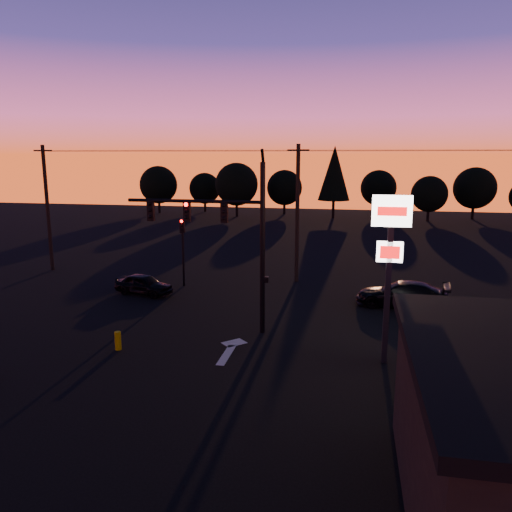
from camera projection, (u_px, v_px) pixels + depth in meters
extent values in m
plane|color=black|center=(208.00, 364.00, 20.24)|extent=(120.00, 120.00, 0.00)
cube|color=beige|center=(226.00, 355.00, 21.10)|extent=(0.35, 2.20, 0.01)
cube|color=beige|center=(234.00, 343.00, 22.45)|extent=(1.20, 1.20, 0.01)
cylinder|color=black|center=(263.00, 250.00, 23.01)|extent=(0.24, 0.24, 8.00)
cylinder|color=black|center=(263.00, 157.00, 22.17)|extent=(0.14, 0.52, 0.76)
cylinder|color=black|center=(194.00, 201.00, 23.17)|extent=(6.50, 0.16, 0.16)
cube|color=black|center=(224.00, 213.00, 23.00)|extent=(0.32, 0.22, 0.95)
sphere|color=black|center=(223.00, 205.00, 22.81)|extent=(0.18, 0.18, 0.18)
sphere|color=black|center=(224.00, 212.00, 22.87)|extent=(0.18, 0.18, 0.18)
sphere|color=black|center=(224.00, 218.00, 22.93)|extent=(0.18, 0.18, 0.18)
cube|color=black|center=(187.00, 212.00, 23.34)|extent=(0.32, 0.22, 0.95)
sphere|color=#FF0705|center=(186.00, 204.00, 23.14)|extent=(0.18, 0.18, 0.18)
sphere|color=black|center=(186.00, 211.00, 23.20)|extent=(0.18, 0.18, 0.18)
sphere|color=black|center=(186.00, 217.00, 23.26)|extent=(0.18, 0.18, 0.18)
cube|color=black|center=(151.00, 211.00, 23.67)|extent=(0.32, 0.22, 0.95)
sphere|color=black|center=(149.00, 204.00, 23.48)|extent=(0.18, 0.18, 0.18)
sphere|color=black|center=(150.00, 210.00, 23.54)|extent=(0.18, 0.18, 0.18)
sphere|color=black|center=(150.00, 216.00, 23.60)|extent=(0.18, 0.18, 0.18)
cube|color=black|center=(266.00, 280.00, 23.25)|extent=(0.22, 0.18, 0.28)
cylinder|color=black|center=(183.00, 259.00, 31.87)|extent=(0.14, 0.14, 3.60)
cube|color=black|center=(182.00, 226.00, 31.45)|extent=(0.30, 0.20, 0.90)
sphere|color=#FF0705|center=(182.00, 221.00, 31.27)|extent=(0.18, 0.18, 0.18)
sphere|color=black|center=(182.00, 226.00, 31.33)|extent=(0.18, 0.18, 0.18)
sphere|color=black|center=(182.00, 230.00, 31.38)|extent=(0.18, 0.18, 0.18)
cube|color=black|center=(388.00, 286.00, 19.74)|extent=(0.22, 0.22, 6.40)
cube|color=white|center=(392.00, 211.00, 19.14)|extent=(1.50, 0.25, 1.20)
cube|color=red|center=(392.00, 211.00, 19.00)|extent=(1.10, 0.02, 0.35)
cube|color=white|center=(390.00, 252.00, 19.46)|extent=(1.00, 0.22, 0.80)
cube|color=red|center=(390.00, 252.00, 19.33)|extent=(0.75, 0.02, 0.50)
cylinder|color=black|center=(48.00, 209.00, 35.78)|extent=(0.26, 0.26, 9.00)
cube|color=black|center=(43.00, 151.00, 34.97)|extent=(1.40, 0.10, 0.10)
cylinder|color=black|center=(297.00, 214.00, 32.43)|extent=(0.26, 0.26, 9.00)
cube|color=black|center=(298.00, 150.00, 31.61)|extent=(1.40, 0.10, 0.10)
cylinder|color=black|center=(161.00, 151.00, 32.72)|extent=(18.00, 0.02, 0.02)
cylinder|color=black|center=(164.00, 150.00, 33.29)|extent=(18.00, 0.02, 0.02)
cylinder|color=black|center=(167.00, 151.00, 33.88)|extent=(18.00, 0.02, 0.02)
cylinder|color=black|center=(449.00, 151.00, 29.37)|extent=(18.00, 0.02, 0.02)
cylinder|color=black|center=(448.00, 150.00, 29.94)|extent=(18.00, 0.02, 0.02)
cylinder|color=black|center=(446.00, 151.00, 30.53)|extent=(18.00, 0.02, 0.02)
cube|color=black|center=(464.00, 390.00, 14.93)|extent=(2.20, 0.05, 1.60)
cylinder|color=#BEA900|center=(118.00, 341.00, 21.61)|extent=(0.27, 0.27, 0.81)
cylinder|color=black|center=(159.00, 207.00, 72.27)|extent=(0.36, 0.36, 1.62)
sphere|color=black|center=(158.00, 185.00, 71.62)|extent=(5.36, 5.36, 5.36)
cylinder|color=black|center=(205.00, 207.00, 74.06)|extent=(0.36, 0.36, 1.38)
sphere|color=black|center=(205.00, 188.00, 73.52)|extent=(4.54, 4.54, 4.54)
cylinder|color=black|center=(237.00, 210.00, 68.10)|extent=(0.36, 0.36, 1.75)
sphere|color=black|center=(237.00, 184.00, 67.40)|extent=(5.77, 5.78, 5.78)
cylinder|color=black|center=(284.00, 209.00, 70.86)|extent=(0.36, 0.36, 1.50)
sphere|color=black|center=(285.00, 188.00, 70.26)|extent=(4.95, 4.95, 4.95)
cylinder|color=black|center=(333.00, 209.00, 66.58)|extent=(0.36, 0.36, 2.38)
cone|color=black|center=(334.00, 173.00, 65.63)|extent=(4.18, 4.18, 7.12)
cylinder|color=black|center=(377.00, 209.00, 70.36)|extent=(0.36, 0.36, 1.50)
sphere|color=black|center=(378.00, 188.00, 69.76)|extent=(4.95, 4.95, 4.95)
cylinder|color=black|center=(428.00, 216.00, 63.48)|extent=(0.36, 0.36, 1.38)
sphere|color=black|center=(429.00, 194.00, 62.93)|extent=(4.54, 4.54, 4.54)
cylinder|color=black|center=(473.00, 213.00, 65.23)|extent=(0.36, 0.36, 1.62)
sphere|color=black|center=(475.00, 188.00, 64.58)|extent=(5.36, 5.36, 5.36)
imported|color=black|center=(144.00, 284.00, 30.18)|extent=(3.87, 2.30, 1.24)
imported|color=black|center=(402.00, 294.00, 27.65)|extent=(5.16, 2.54, 1.44)
imported|color=black|center=(459.00, 383.00, 17.14)|extent=(3.44, 4.83, 1.22)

